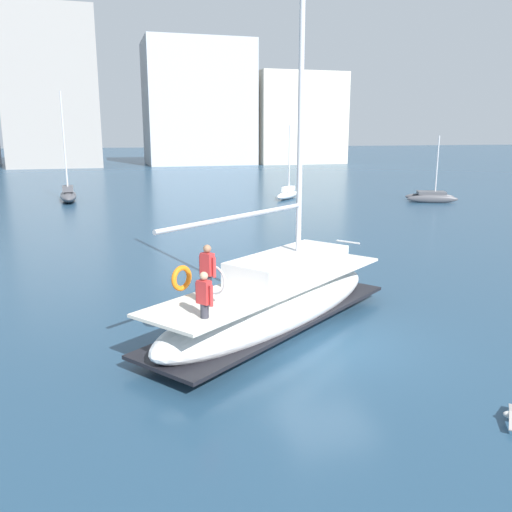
{
  "coord_description": "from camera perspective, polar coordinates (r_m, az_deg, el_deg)",
  "views": [
    {
      "loc": [
        -5.89,
        -12.77,
        5.75
      ],
      "look_at": [
        -1.06,
        3.7,
        1.8
      ],
      "focal_mm": 37.89,
      "sensor_mm": 36.0,
      "label": 1
    }
  ],
  "objects": [
    {
      "name": "waterfront_buildings",
      "position": [
        101.02,
        -14.65,
        15.06
      ],
      "size": [
        79.83,
        19.0,
        25.08
      ],
      "color": "#B2B7BC",
      "rests_on": "ground"
    },
    {
      "name": "moored_catamaran",
      "position": [
        48.66,
        -19.21,
        6.18
      ],
      "size": [
        1.57,
        5.61,
        8.97
      ],
      "color": "#4C4C51",
      "rests_on": "ground"
    },
    {
      "name": "ground_plane",
      "position": [
        15.19,
        7.9,
        -9.41
      ],
      "size": [
        400.0,
        400.0,
        0.0
      ],
      "primitive_type": "plane",
      "color": "navy"
    },
    {
      "name": "main_sailboat",
      "position": [
        16.06,
        2.17,
        -4.6
      ],
      "size": [
        9.18,
        7.57,
        12.75
      ],
      "color": "white",
      "rests_on": "ground"
    },
    {
      "name": "moored_sloop_far",
      "position": [
        48.07,
        18.01,
        6.05
      ],
      "size": [
        4.53,
        3.49,
        5.46
      ],
      "color": "#4C4C51",
      "rests_on": "ground"
    },
    {
      "name": "moored_sloop_near",
      "position": [
        47.84,
        3.35,
        6.61
      ],
      "size": [
        3.51,
        3.75,
        6.33
      ],
      "color": "white",
      "rests_on": "ground"
    }
  ]
}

